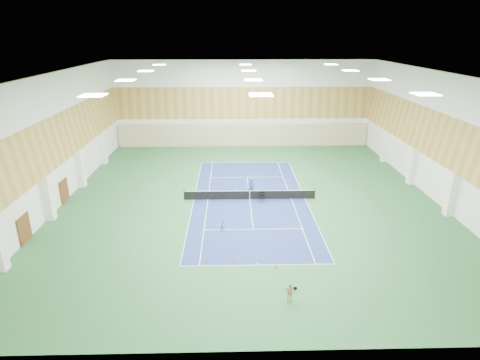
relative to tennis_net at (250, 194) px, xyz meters
name	(u,v)px	position (x,y,z in m)	size (l,w,h in m)	color
ground	(250,199)	(0.00, 0.00, -0.55)	(40.00, 40.00, 0.00)	#285E33
room_shell	(250,140)	(0.00, 0.00, 5.45)	(36.00, 40.00, 12.00)	white
wood_cladding	(250,119)	(0.00, 0.00, 7.45)	(36.00, 40.00, 8.00)	#BD9046
ceiling_light_grid	(251,75)	(0.00, 0.00, 11.37)	(21.40, 25.40, 0.06)	white
court_surface	(250,199)	(0.00, 0.00, -0.55)	(10.97, 23.77, 0.01)	navy
tennis_balls_scatter	(250,199)	(0.00, 0.00, -0.50)	(10.57, 22.77, 0.07)	#D2F329
tennis_net	(250,194)	(0.00, 0.00, 0.00)	(12.80, 0.10, 1.10)	black
back_curtain	(243,135)	(0.00, 19.75, 1.05)	(35.40, 0.16, 3.20)	#C6B793
door_left_a	(24,229)	(-17.92, -8.00, 0.55)	(0.08, 1.80, 2.20)	#593319
door_left_b	(64,191)	(-17.92, 0.00, 0.55)	(0.08, 1.80, 2.20)	#593319
coach	(251,187)	(0.14, 0.87, 0.39)	(0.68, 0.45, 1.87)	#204995
child_court	(223,225)	(-2.53, -6.48, -0.07)	(0.47, 0.37, 0.97)	#9999A1
child_apron	(289,292)	(1.66, -15.90, 0.07)	(0.72, 0.30, 1.23)	tan
ball_cart	(261,197)	(1.11, -0.61, -0.06)	(0.56, 0.56, 0.98)	black
cone_svc_a	(211,228)	(-3.55, -6.23, -0.44)	(0.21, 0.21, 0.23)	orange
cone_svc_b	(237,229)	(-1.36, -6.44, -0.44)	(0.19, 0.19, 0.21)	#F04D0C
cone_svc_c	(272,230)	(1.53, -6.82, -0.43)	(0.22, 0.22, 0.24)	#FA610D
cone_svc_d	(291,229)	(3.11, -6.72, -0.44)	(0.21, 0.21, 0.23)	#D9580B
cone_base_a	(207,261)	(-3.61, -11.44, -0.44)	(0.20, 0.20, 0.22)	#DB620B
cone_base_b	(234,261)	(-1.68, -11.53, -0.44)	(0.20, 0.20, 0.22)	orange
cone_base_c	(277,266)	(1.31, -12.25, -0.43)	(0.22, 0.22, 0.24)	#E94A0C
cone_base_d	(313,261)	(3.94, -11.59, -0.45)	(0.17, 0.17, 0.19)	#FF5C0D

